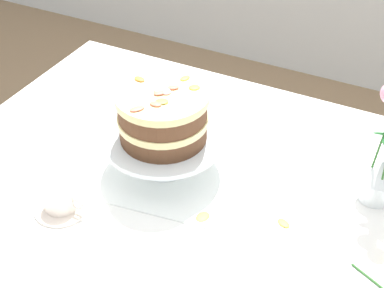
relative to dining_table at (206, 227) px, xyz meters
The scene contains 7 objects.
dining_table is the anchor object (origin of this frame).
linen_napkin 0.18m from the dining_table, 159.20° to the left, with size 0.32×0.32×0.00m, color white.
cake_stand 0.23m from the dining_table, 159.20° to the left, with size 0.29×0.29×0.10m.
layer_cake 0.30m from the dining_table, 159.20° to the left, with size 0.22×0.22×0.13m.
teacup 0.35m from the dining_table, 148.38° to the right, with size 0.13×0.13×0.06m.
loose_petal_0 0.11m from the dining_table, 73.00° to the right, with size 0.04×0.03×0.01m, color yellow.
loose_petal_1 0.21m from the dining_table, ahead, with size 0.03×0.02×0.00m, color yellow.
Camera 1 is at (0.39, -0.88, 1.64)m, focal length 52.29 mm.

